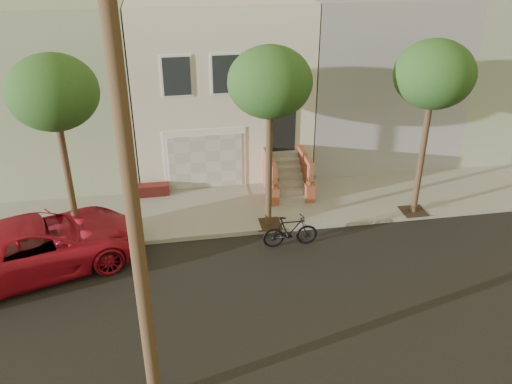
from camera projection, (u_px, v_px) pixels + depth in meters
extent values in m
plane|color=black|center=(260.00, 299.00, 15.44)|extent=(90.00, 90.00, 0.00)
cube|color=gray|center=(235.00, 209.00, 20.10)|extent=(40.00, 3.70, 0.15)
cube|color=silver|center=(216.00, 76.00, 23.59)|extent=(7.00, 8.00, 7.00)
cube|color=#9DAE8C|center=(56.00, 83.00, 22.56)|extent=(6.50, 8.00, 7.00)
cube|color=#919399|center=(362.00, 69.00, 24.62)|extent=(6.50, 8.00, 7.00)
cube|color=#9DAE8C|center=(491.00, 63.00, 25.61)|extent=(6.50, 8.00, 7.00)
cube|color=silver|center=(205.00, 159.00, 21.00)|extent=(3.20, 0.12, 2.50)
cube|color=#BBBBB6|center=(206.00, 162.00, 20.99)|extent=(2.90, 0.06, 2.20)
cube|color=gray|center=(211.00, 209.00, 19.92)|extent=(3.20, 3.70, 0.02)
cube|color=maroon|center=(151.00, 190.00, 20.85)|extent=(1.40, 0.45, 0.44)
cube|color=black|center=(283.00, 127.00, 20.90)|extent=(1.00, 0.06, 2.00)
cube|color=#3F4751|center=(177.00, 76.00, 19.29)|extent=(1.00, 0.06, 1.40)
cube|color=silver|center=(177.00, 76.00, 19.30)|extent=(1.15, 0.05, 1.55)
cube|color=#3F4751|center=(226.00, 74.00, 19.56)|extent=(1.00, 0.06, 1.40)
cube|color=silver|center=(226.00, 74.00, 19.58)|extent=(1.15, 0.05, 1.55)
cube|color=#3F4751|center=(274.00, 72.00, 19.83)|extent=(1.00, 0.06, 1.40)
cube|color=silver|center=(274.00, 72.00, 19.85)|extent=(1.15, 0.05, 1.55)
cube|color=gray|center=(292.00, 200.00, 20.38)|extent=(1.20, 0.28, 0.20)
cube|color=gray|center=(290.00, 192.00, 20.53)|extent=(1.20, 0.28, 0.20)
cube|color=gray|center=(289.00, 184.00, 20.69)|extent=(1.20, 0.28, 0.20)
cube|color=gray|center=(287.00, 176.00, 20.84)|extent=(1.20, 0.28, 0.20)
cube|color=gray|center=(286.00, 169.00, 20.99)|extent=(1.20, 0.28, 0.20)
cube|color=gray|center=(284.00, 161.00, 21.15)|extent=(1.20, 0.28, 0.20)
cube|color=gray|center=(283.00, 154.00, 21.30)|extent=(1.20, 0.28, 0.20)
cube|color=brown|center=(270.00, 175.00, 20.69)|extent=(0.18, 1.96, 1.60)
cube|color=brown|center=(305.00, 173.00, 20.90)|extent=(0.18, 1.96, 1.60)
cube|color=brown|center=(274.00, 196.00, 20.12)|extent=(0.35, 0.35, 0.70)
imported|color=#184519|center=(274.00, 182.00, 19.86)|extent=(0.40, 0.35, 0.45)
cube|color=brown|center=(310.00, 193.00, 20.34)|extent=(0.35, 0.35, 0.70)
imported|color=#184519|center=(311.00, 179.00, 20.07)|extent=(0.41, 0.35, 0.45)
cube|color=#2D2116|center=(80.00, 241.00, 17.96)|extent=(0.90, 0.90, 0.02)
cylinder|color=#3A251A|center=(70.00, 185.00, 17.00)|extent=(0.22, 0.22, 4.20)
ellipsoid|color=#184519|center=(53.00, 92.00, 15.61)|extent=(2.70, 2.57, 2.29)
cube|color=#2D2116|center=(268.00, 224.00, 18.94)|extent=(0.90, 0.90, 0.02)
cylinder|color=#3A251A|center=(269.00, 171.00, 17.99)|extent=(0.22, 0.22, 4.20)
ellipsoid|color=#184519|center=(270.00, 82.00, 16.59)|extent=(2.70, 2.57, 2.29)
cube|color=#2D2116|center=(413.00, 211.00, 19.78)|extent=(0.90, 0.90, 0.02)
cylinder|color=#3A251A|center=(421.00, 160.00, 18.82)|extent=(0.22, 0.22, 4.20)
ellipsoid|color=#184519|center=(434.00, 74.00, 17.43)|extent=(2.70, 2.57, 2.29)
cylinder|color=#412D1E|center=(133.00, 210.00, 9.90)|extent=(0.30, 0.30, 10.00)
imported|color=#AD1226|center=(39.00, 245.00, 16.39)|extent=(6.84, 4.72, 1.74)
imported|color=black|center=(290.00, 231.00, 17.73)|extent=(1.88, 0.55, 1.13)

